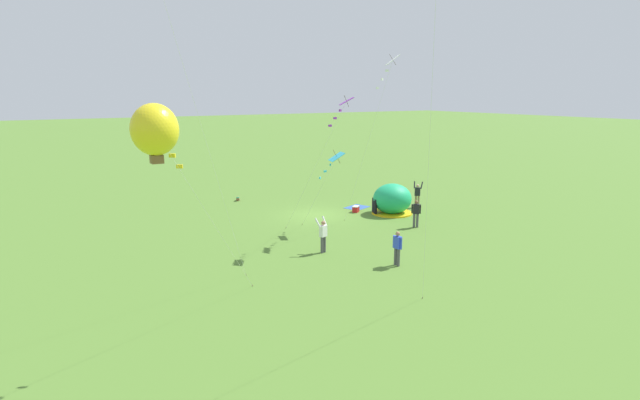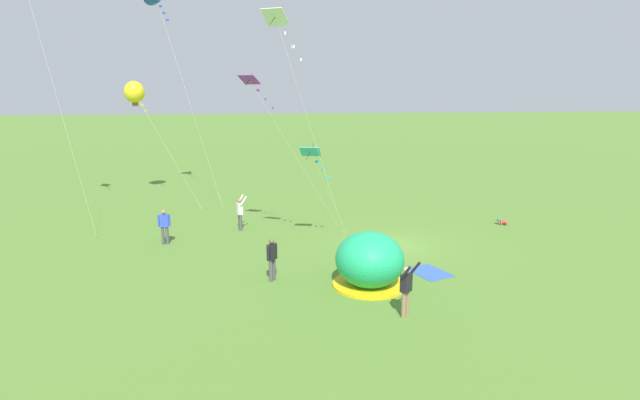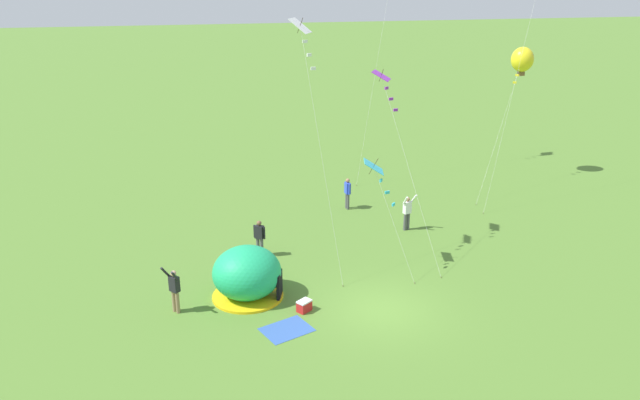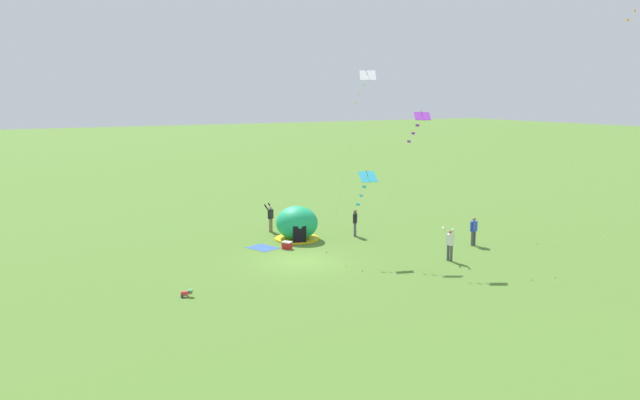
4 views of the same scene
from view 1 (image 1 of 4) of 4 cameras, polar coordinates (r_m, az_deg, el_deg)
name	(u,v)px [view 1 (image 1 of 4)]	position (r m, az deg, el deg)	size (l,w,h in m)	color
ground_plane	(316,215)	(34.26, -0.46, -1.75)	(300.00, 300.00, 0.00)	#517A2D
popup_tent	(392,199)	(34.89, 8.25, 0.06)	(2.81, 2.81, 2.10)	#1EAD6B
picnic_blanket	(357,207)	(36.67, 4.24, -0.84)	(1.70, 1.30, 0.01)	#3359A5
cooler_box	(356,209)	(35.20, 4.12, -1.03)	(0.65, 0.60, 0.44)	red
toddler_crawling	(238,198)	(39.30, -9.37, 0.17)	(0.38, 0.55, 0.32)	red
person_near_tent	(397,247)	(24.46, 8.83, -5.28)	(0.27, 0.59, 1.72)	#4C4C51
person_arms_raised	(323,234)	(26.11, 0.36, -3.93)	(0.70, 0.59, 1.89)	#4C4C51
person_strolling	(416,212)	(31.54, 10.92, -1.39)	(0.48, 0.42, 1.72)	#4C4C51
person_flying_kite	(417,194)	(37.07, 11.08, 0.68)	(0.68, 0.72, 1.89)	#8C7251
kite_yellow	(155,130)	(14.87, -18.36, 7.61)	(5.41, 5.20, 7.97)	silver
kite_white	(390,66)	(29.92, 8.02, 14.92)	(1.51, 3.91, 10.40)	silver
kite_cyan	(334,160)	(29.89, 1.65, 4.61)	(1.73, 2.68, 4.91)	silver
kite_purple	(343,107)	(26.80, 2.66, 10.59)	(1.84, 5.20, 8.11)	silver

